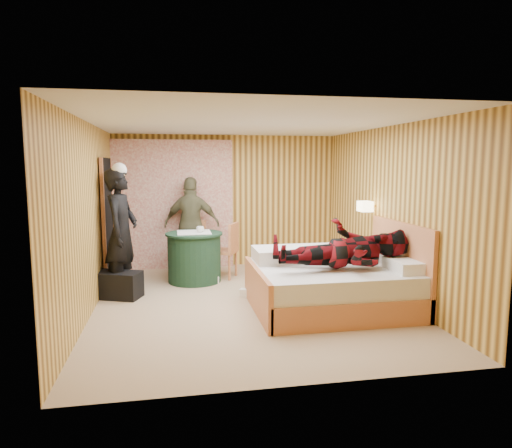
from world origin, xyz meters
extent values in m
cube|color=tan|center=(0.00, 0.00, 0.00)|extent=(4.20, 5.00, 0.01)
cube|color=silver|center=(0.00, 0.00, 2.50)|extent=(4.20, 5.00, 0.01)
cube|color=#EFC55C|center=(0.00, 2.50, 1.25)|extent=(4.20, 0.02, 2.50)
cube|color=#EFC55C|center=(-2.10, 0.00, 1.25)|extent=(0.02, 5.00, 2.50)
cube|color=#EFC55C|center=(2.10, 0.00, 1.25)|extent=(0.02, 5.00, 2.50)
cube|color=white|center=(-1.00, 2.43, 1.20)|extent=(2.20, 0.08, 2.40)
cube|color=black|center=(-2.06, 1.40, 1.02)|extent=(0.06, 0.90, 2.05)
cylinder|color=gold|center=(2.00, 0.45, 1.30)|extent=(0.18, 0.04, 0.04)
cube|color=#F8E6AE|center=(1.92, 0.45, 1.30)|extent=(0.18, 0.24, 0.16)
cube|color=#E38D5D|center=(1.10, -0.47, 0.16)|extent=(2.11, 1.69, 0.32)
cube|color=silver|center=(1.10, -0.47, 0.45)|extent=(2.05, 1.63, 0.26)
cube|color=#E38D5D|center=(0.04, -0.47, 0.30)|extent=(0.06, 1.69, 0.59)
cube|color=#E38D5D|center=(2.06, -0.47, 0.58)|extent=(0.06, 1.69, 1.16)
cube|color=white|center=(1.92, -0.87, 0.65)|extent=(0.40, 0.58, 0.15)
cube|color=white|center=(1.92, -0.07, 0.65)|extent=(0.40, 0.58, 0.15)
cube|color=silver|center=(0.73, 0.01, 0.68)|extent=(1.27, 0.63, 0.19)
cube|color=#E38D5D|center=(1.88, 0.52, 0.28)|extent=(0.41, 0.56, 0.56)
cube|color=#E38D5D|center=(1.88, 0.52, 0.46)|extent=(0.43, 0.58, 0.03)
cylinder|color=#1E422A|center=(-0.68, 1.35, 0.40)|extent=(0.88, 0.88, 0.80)
cylinder|color=#1E422A|center=(-0.68, 1.35, 0.81)|extent=(0.94, 0.94, 0.03)
cube|color=white|center=(-0.68, 1.35, 0.83)|extent=(0.63, 0.63, 0.01)
cube|color=#E38D5D|center=(-0.68, 2.01, 0.45)|extent=(0.52, 0.52, 0.05)
cube|color=#E38D5D|center=(-0.63, 2.19, 0.70)|extent=(0.42, 0.15, 0.46)
cylinder|color=#E38D5D|center=(-0.89, 1.89, 0.21)|extent=(0.04, 0.04, 0.43)
cylinder|color=#E38D5D|center=(-0.47, 2.13, 0.21)|extent=(0.04, 0.04, 0.43)
cube|color=#E38D5D|center=(-0.18, 1.52, 0.46)|extent=(0.58, 0.58, 0.05)
cube|color=#E38D5D|center=(-0.01, 1.44, 0.72)|extent=(0.23, 0.40, 0.47)
cylinder|color=#E38D5D|center=(-0.26, 1.76, 0.22)|extent=(0.04, 0.04, 0.44)
cylinder|color=#E38D5D|center=(-0.11, 1.29, 0.22)|extent=(0.04, 0.04, 0.44)
cube|color=black|center=(-1.85, 0.59, 0.19)|extent=(0.77, 0.59, 0.39)
cube|color=white|center=(-0.44, 1.12, 0.06)|extent=(0.28, 0.19, 0.12)
cube|color=white|center=(0.06, 0.26, 0.06)|extent=(0.30, 0.21, 0.12)
imported|color=black|center=(-1.78, 0.76, 0.95)|extent=(0.62, 0.78, 1.89)
imported|color=#666444|center=(-0.68, 2.14, 0.86)|extent=(1.08, 0.63, 1.72)
imported|color=#60090E|center=(1.15, -0.67, 1.01)|extent=(0.86, 0.67, 1.77)
imported|color=white|center=(1.88, 0.47, 0.57)|extent=(0.22, 0.26, 0.02)
imported|color=white|center=(1.88, 0.47, 0.59)|extent=(0.25, 0.27, 0.02)
imported|color=white|center=(1.88, 0.65, 0.61)|extent=(0.13, 0.13, 0.09)
imported|color=white|center=(-0.58, 1.30, 0.88)|extent=(0.13, 0.13, 0.10)
camera|label=1|loc=(-1.03, -6.18, 1.94)|focal=32.00mm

